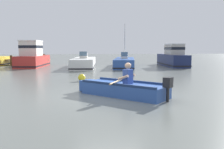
{
  "coord_description": "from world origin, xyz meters",
  "views": [
    {
      "loc": [
        -0.9,
        -8.75,
        1.7
      ],
      "look_at": [
        0.23,
        1.78,
        0.55
      ],
      "focal_mm": 39.44,
      "sensor_mm": 36.0,
      "label": 1
    }
  ],
  "objects_px": {
    "mooring_buoy": "(82,78)",
    "moored_boat_red": "(33,57)",
    "moored_boat_white": "(84,63)",
    "rowboat_with_person": "(123,89)",
    "moored_boat_blue": "(125,63)",
    "moored_boat_navy": "(173,58)"
  },
  "relations": [
    {
      "from": "moored_boat_blue",
      "to": "mooring_buoy",
      "type": "xyz_separation_m",
      "value": [
        -3.68,
        -9.25,
        -0.18
      ]
    },
    {
      "from": "moored_boat_red",
      "to": "moored_boat_blue",
      "type": "xyz_separation_m",
      "value": [
        8.23,
        -0.94,
        -0.5
      ]
    },
    {
      "from": "rowboat_with_person",
      "to": "moored_boat_white",
      "type": "distance_m",
      "value": 12.92
    },
    {
      "from": "rowboat_with_person",
      "to": "moored_boat_blue",
      "type": "xyz_separation_m",
      "value": [
        2.17,
        13.23,
        0.12
      ]
    },
    {
      "from": "moored_boat_white",
      "to": "mooring_buoy",
      "type": "distance_m",
      "value": 8.85
    },
    {
      "from": "moored_boat_blue",
      "to": "moored_boat_navy",
      "type": "height_order",
      "value": "moored_boat_blue"
    },
    {
      "from": "moored_boat_blue",
      "to": "moored_boat_white",
      "type": "bearing_deg",
      "value": -173.72
    },
    {
      "from": "moored_boat_white",
      "to": "mooring_buoy",
      "type": "xyz_separation_m",
      "value": [
        -0.06,
        -8.85,
        -0.2
      ]
    },
    {
      "from": "moored_boat_white",
      "to": "mooring_buoy",
      "type": "relative_size",
      "value": 17.39
    },
    {
      "from": "moored_boat_white",
      "to": "mooring_buoy",
      "type": "bearing_deg",
      "value": -90.37
    },
    {
      "from": "rowboat_with_person",
      "to": "moored_boat_blue",
      "type": "distance_m",
      "value": 13.41
    },
    {
      "from": "moored_boat_white",
      "to": "moored_boat_navy",
      "type": "relative_size",
      "value": 1.11
    },
    {
      "from": "rowboat_with_person",
      "to": "moored_boat_white",
      "type": "bearing_deg",
      "value": 96.48
    },
    {
      "from": "mooring_buoy",
      "to": "moored_boat_red",
      "type": "bearing_deg",
      "value": 114.03
    },
    {
      "from": "moored_boat_white",
      "to": "moored_boat_blue",
      "type": "bearing_deg",
      "value": 6.28
    },
    {
      "from": "rowboat_with_person",
      "to": "mooring_buoy",
      "type": "xyz_separation_m",
      "value": [
        -1.52,
        3.98,
        -0.06
      ]
    },
    {
      "from": "moored_boat_navy",
      "to": "mooring_buoy",
      "type": "relative_size",
      "value": 15.67
    },
    {
      "from": "moored_boat_white",
      "to": "rowboat_with_person",
      "type": "bearing_deg",
      "value": -83.52
    },
    {
      "from": "moored_boat_navy",
      "to": "mooring_buoy",
      "type": "height_order",
      "value": "moored_boat_navy"
    },
    {
      "from": "rowboat_with_person",
      "to": "moored_boat_navy",
      "type": "bearing_deg",
      "value": 63.65
    },
    {
      "from": "moored_boat_red",
      "to": "moored_boat_white",
      "type": "height_order",
      "value": "moored_boat_red"
    },
    {
      "from": "moored_boat_white",
      "to": "moored_boat_navy",
      "type": "bearing_deg",
      "value": 5.99
    }
  ]
}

